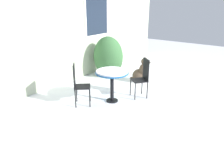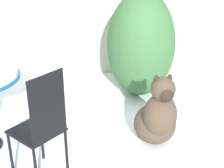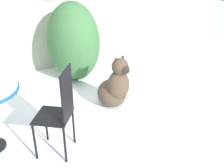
# 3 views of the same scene
# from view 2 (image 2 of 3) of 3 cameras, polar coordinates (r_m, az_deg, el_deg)

# --- Properties ---
(shrub_left) EXTENTS (0.82, 1.01, 1.28)m
(shrub_left) POSITION_cam_2_polar(r_m,az_deg,el_deg) (4.20, 4.84, 6.60)
(shrub_left) COLOR #386638
(shrub_left) RESTS_ON ground_plane
(patio_chair_far_side) EXTENTS (0.50, 0.50, 0.99)m
(patio_chair_far_side) POSITION_cam_2_polar(r_m,az_deg,el_deg) (2.77, -11.61, -6.69)
(patio_chair_far_side) COLOR black
(patio_chair_far_side) RESTS_ON ground_plane
(dog) EXTENTS (0.51, 0.63, 0.78)m
(dog) POSITION_cam_2_polar(r_m,az_deg,el_deg) (3.29, 7.52, -5.57)
(dog) COLOR #4C3D2D
(dog) RESTS_ON ground_plane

